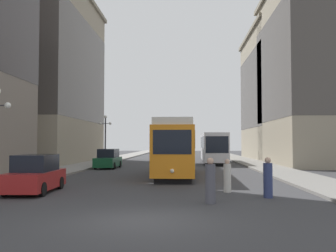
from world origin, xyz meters
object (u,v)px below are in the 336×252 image
at_px(streetcar, 177,147).
at_px(pedestrian_crossing_far, 210,182).
at_px(transit_bus, 213,147).
at_px(pedestrian_crossing_near, 268,179).
at_px(lamp_post_left_far, 105,131).
at_px(parked_car_left_mid, 35,175).
at_px(pedestrian_on_sidewalk, 227,177).
at_px(parked_car_left_near, 108,159).

xyz_separation_m(streetcar, pedestrian_crossing_far, (1.61, -12.45, -1.26)).
relative_size(transit_bus, pedestrian_crossing_near, 6.70).
distance_m(pedestrian_crossing_near, lamp_post_left_far, 28.85).
bearing_deg(lamp_post_left_far, parked_car_left_mid, -85.56).
bearing_deg(transit_bus, parked_car_left_mid, -111.52).
bearing_deg(transit_bus, lamp_post_left_far, -172.91).
bearing_deg(lamp_post_left_far, pedestrian_on_sidewalk, -64.93).
height_order(parked_car_left_near, pedestrian_on_sidewalk, parked_car_left_near).
height_order(parked_car_left_mid, pedestrian_crossing_near, parked_car_left_mid).
height_order(transit_bus, parked_car_left_near, transit_bus).
bearing_deg(streetcar, transit_bus, 77.97).
distance_m(parked_car_left_mid, pedestrian_crossing_far, 8.77).
relative_size(streetcar, parked_car_left_mid, 2.84).
xyz_separation_m(transit_bus, lamp_post_left_far, (-12.41, -1.41, 1.76)).
bearing_deg(pedestrian_on_sidewalk, streetcar, 11.15).
height_order(pedestrian_crossing_far, lamp_post_left_far, lamp_post_left_far).
xyz_separation_m(transit_bus, parked_car_left_near, (-10.51, -8.81, -1.10)).
relative_size(streetcar, lamp_post_left_far, 2.30).
xyz_separation_m(streetcar, parked_car_left_mid, (-6.66, -9.56, -1.26)).
relative_size(transit_bus, pedestrian_crossing_far, 6.54).
distance_m(pedestrian_crossing_near, pedestrian_crossing_far, 3.07).
bearing_deg(pedestrian_crossing_far, lamp_post_left_far, -102.72).
distance_m(transit_bus, pedestrian_on_sidewalk, 25.43).
relative_size(transit_bus, pedestrian_on_sidewalk, 7.32).
height_order(parked_car_left_near, parked_car_left_mid, same).
bearing_deg(pedestrian_crossing_near, streetcar, 81.59).
relative_size(parked_car_left_near, pedestrian_on_sidewalk, 2.77).
height_order(parked_car_left_mid, lamp_post_left_far, lamp_post_left_far).
xyz_separation_m(pedestrian_on_sidewalk, lamp_post_left_far, (-11.21, 23.97, 2.95)).
bearing_deg(pedestrian_crossing_far, pedestrian_crossing_near, 178.69).
xyz_separation_m(pedestrian_crossing_near, pedestrian_crossing_far, (-2.61, -1.62, 0.02)).
height_order(parked_car_left_near, pedestrian_crossing_near, parked_car_left_near).
relative_size(transit_bus, parked_car_left_mid, 2.70).
distance_m(parked_car_left_near, pedestrian_crossing_far, 21.57).
xyz_separation_m(parked_car_left_near, parked_car_left_mid, (-0.00, -17.03, -0.00)).
bearing_deg(lamp_post_left_far, pedestrian_crossing_far, -69.57).
relative_size(pedestrian_crossing_near, lamp_post_left_far, 0.33).
xyz_separation_m(streetcar, transit_bus, (3.85, 16.27, -0.15)).
distance_m(streetcar, transit_bus, 16.72).
xyz_separation_m(pedestrian_crossing_far, pedestrian_on_sidewalk, (1.04, 3.35, -0.09)).
height_order(streetcar, pedestrian_crossing_near, streetcar).
xyz_separation_m(streetcar, lamp_post_left_far, (-8.56, 14.87, 1.61)).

